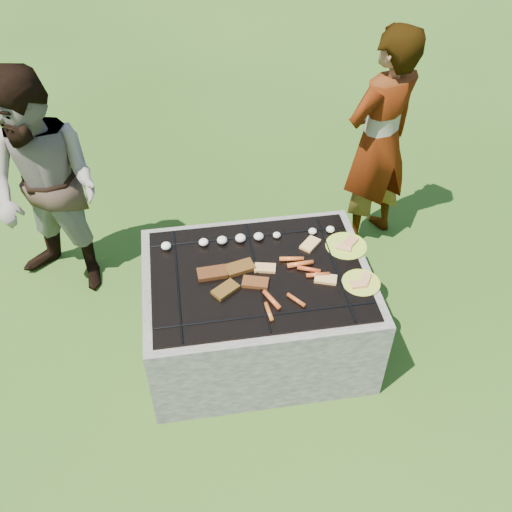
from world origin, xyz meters
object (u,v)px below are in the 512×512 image
at_px(plate_near, 361,283).
at_px(cook, 379,142).
at_px(plate_far, 346,246).
at_px(bystander, 47,191).
at_px(fire_pit, 257,312).

height_order(plate_near, cook, cook).
distance_m(plate_near, cook, 1.20).
height_order(plate_far, plate_near, plate_far).
bearing_deg(plate_near, bystander, 152.44).
xyz_separation_m(fire_pit, cook, (0.99, 0.94, 0.53)).
relative_size(fire_pit, cook, 0.80).
distance_m(plate_far, plate_near, 0.31).
bearing_deg(plate_far, cook, 61.51).
bearing_deg(fire_pit, bystander, 147.78).
height_order(fire_pit, cook, cook).
relative_size(fire_pit, plate_far, 4.90).
bearing_deg(plate_far, plate_near, -90.12).
relative_size(plate_far, cook, 0.16).
height_order(cook, bystander, cook).
relative_size(plate_far, plate_near, 0.94).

